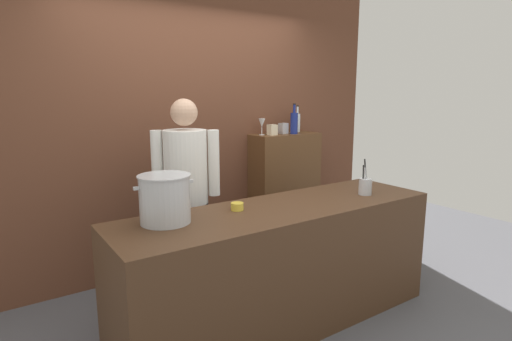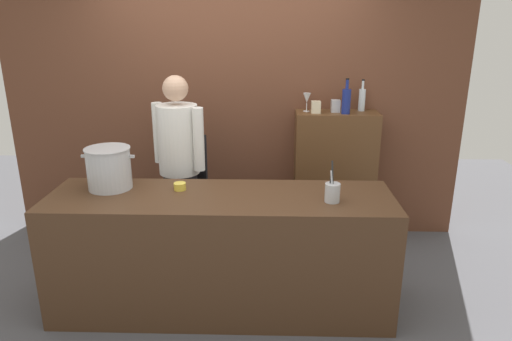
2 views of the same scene
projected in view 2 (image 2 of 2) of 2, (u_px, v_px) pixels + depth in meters
name	position (u px, v px, depth m)	size (l,w,h in m)	color
ground_plane	(223.00, 305.00, 3.54)	(8.00, 8.00, 0.00)	#4C4C51
brick_back_panel	(234.00, 84.00, 4.40)	(4.40, 0.10, 3.00)	brown
prep_counter	(222.00, 253.00, 3.40)	(2.45, 0.70, 0.90)	#472D1C
bar_cabinet	(334.00, 178.00, 4.44)	(0.76, 0.32, 1.27)	brown
chef	(179.00, 158.00, 3.91)	(0.47, 0.41, 1.66)	black
stockpot_large	(109.00, 168.00, 3.36)	(0.39, 0.33, 0.31)	#B7BABF
utensil_crock	(332.00, 192.00, 3.13)	(0.10, 0.10, 0.29)	#B7BABF
butter_jar	(180.00, 186.00, 3.36)	(0.09, 0.09, 0.05)	yellow
wine_bottle_cobalt	(346.00, 101.00, 4.14)	(0.08, 0.08, 0.32)	navy
wine_bottle_clear	(362.00, 99.00, 4.28)	(0.06, 0.06, 0.29)	silver
wine_glass_wide	(307.00, 99.00, 4.25)	(0.07, 0.07, 0.17)	silver
spice_tin_cream	(316.00, 107.00, 4.20)	(0.08, 0.08, 0.11)	beige
spice_tin_silver	(336.00, 106.00, 4.24)	(0.08, 0.08, 0.11)	#B2B2B7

